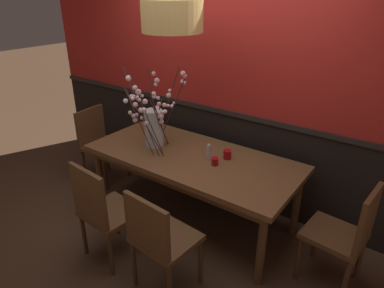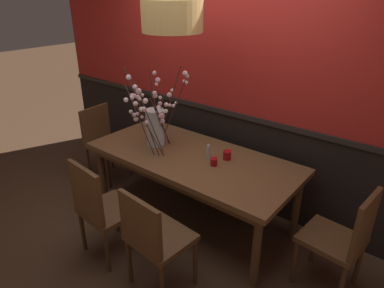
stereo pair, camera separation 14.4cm
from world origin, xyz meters
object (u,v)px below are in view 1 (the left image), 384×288
object	(u,v)px
chair_near_side_right	(159,237)
candle_holder_nearer_center	(227,154)
dining_table	(192,163)
chair_near_side_left	(103,209)
chair_far_side_left	(214,139)
chair_head_east_end	(346,233)
chair_far_side_right	(262,151)
candle_holder_nearer_edge	(215,161)
vase_with_blossoms	(154,124)
chair_head_west_end	(99,140)
condiment_bottle	(209,152)
pendant_lamp	(172,16)

from	to	relation	value
chair_near_side_right	candle_holder_nearer_center	world-z (taller)	chair_near_side_right
dining_table	chair_near_side_right	world-z (taller)	chair_near_side_right
chair_near_side_left	chair_far_side_left	distance (m)	1.77
chair_head_east_end	chair_far_side_right	distance (m)	1.45
chair_far_side_right	candle_holder_nearer_edge	distance (m)	0.97
chair_near_side_left	candle_holder_nearer_edge	world-z (taller)	chair_near_side_left
vase_with_blossoms	chair_head_west_end	bearing A→B (deg)	176.51
vase_with_blossoms	condiment_bottle	size ratio (longest dim) A/B	5.56
candle_holder_nearer_edge	pendant_lamp	xyz separation A→B (m)	(-0.42, -0.06, 1.24)
chair_head_west_end	chair_far_side_left	bearing A→B (deg)	36.85
vase_with_blossoms	pendant_lamp	bearing A→B (deg)	-9.26
chair_head_west_end	vase_with_blossoms	xyz separation A→B (m)	(0.97, -0.06, 0.46)
chair_head_east_end	candle_holder_nearer_center	xyz separation A→B (m)	(-1.16, 0.16, 0.27)
candle_holder_nearer_center	chair_near_side_left	bearing A→B (deg)	-118.84
candle_holder_nearer_center	candle_holder_nearer_edge	size ratio (longest dim) A/B	1.19
chair_head_east_end	condiment_bottle	distance (m)	1.34
condiment_bottle	chair_head_east_end	bearing A→B (deg)	-2.34
condiment_bottle	chair_far_side_right	bearing A→B (deg)	78.60
chair_far_side_left	condiment_bottle	xyz separation A→B (m)	(0.46, -0.82, 0.28)
pendant_lamp	chair_near_side_left	bearing A→B (deg)	-99.75
condiment_bottle	candle_holder_nearer_center	bearing A→B (deg)	35.97
chair_far_side_left	chair_near_side_left	bearing A→B (deg)	-89.38
candle_holder_nearer_edge	pendant_lamp	bearing A→B (deg)	-171.85
pendant_lamp	candle_holder_nearer_center	bearing A→B (deg)	28.51
dining_table	chair_far_side_right	size ratio (longest dim) A/B	2.17
chair_head_east_end	chair_near_side_right	world-z (taller)	chair_head_east_end
condiment_bottle	pendant_lamp	distance (m)	1.25
chair_far_side_right	pendant_lamp	bearing A→B (deg)	-115.28
dining_table	chair_near_side_left	size ratio (longest dim) A/B	2.22
chair_far_side_left	pendant_lamp	size ratio (longest dim) A/B	1.13
chair_head_west_end	chair_near_side_left	xyz separation A→B (m)	(1.15, -0.93, 0.00)
chair_far_side_right	candle_holder_nearer_center	distance (m)	0.80
chair_far_side_left	chair_head_west_end	bearing A→B (deg)	-143.15
dining_table	chair_head_west_end	size ratio (longest dim) A/B	2.29
chair_head_east_end	candle_holder_nearer_center	world-z (taller)	chair_head_east_end
chair_head_west_end	candle_holder_nearer_edge	bearing A→B (deg)	-1.70
dining_table	pendant_lamp	bearing A→B (deg)	-143.68
dining_table	condiment_bottle	size ratio (longest dim) A/B	13.93
chair_near_side_right	chair_far_side_right	distance (m)	1.80
vase_with_blossoms	chair_head_east_end	bearing A→B (deg)	0.92
chair_far_side_right	dining_table	bearing A→B (deg)	-110.69
vase_with_blossoms	condiment_bottle	distance (m)	0.64
condiment_bottle	pendant_lamp	size ratio (longest dim) A/B	0.18
candle_holder_nearer_center	chair_head_west_end	bearing A→B (deg)	-175.71
chair_head_east_end	vase_with_blossoms	size ratio (longest dim) A/B	1.11
chair_near_side_left	candle_holder_nearer_center	xyz separation A→B (m)	(0.58, 1.06, 0.26)
candle_holder_nearer_center	chair_far_side_left	bearing A→B (deg)	130.04
chair_far_side_right	pendant_lamp	distance (m)	1.84
dining_table	chair_far_side_right	distance (m)	0.97
chair_near_side_right	vase_with_blossoms	bearing A→B (deg)	132.83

